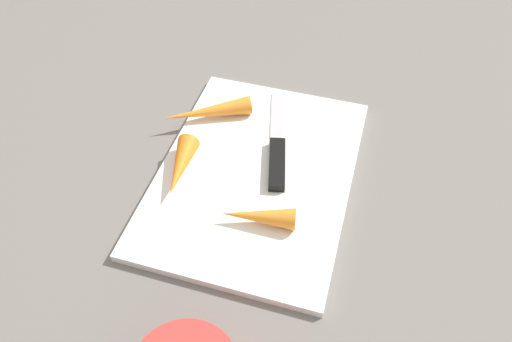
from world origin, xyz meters
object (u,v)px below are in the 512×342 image
Objects in this scene: cutting_board at (256,174)px; carrot_shortest at (258,216)px; knife at (277,157)px; carrot_longest at (207,112)px; carrot_medium at (180,167)px.

cutting_board is 0.09m from carrot_shortest.
carrot_shortest is at bearing 168.40° from knife.
knife is at bearing 140.91° from cutting_board.
carrot_longest is (-0.08, -0.10, 0.02)m from cutting_board.
knife is 0.11m from carrot_shortest.
carrot_longest reaches higher than knife.
carrot_shortest reaches higher than knife.
carrot_shortest reaches higher than cutting_board.
carrot_shortest is 0.21m from carrot_longest.
carrot_longest is at bearing -62.76° from carrot_shortest.
knife is 2.07× the size of carrot_medium.
knife is (-0.03, 0.02, 0.01)m from cutting_board.
carrot_shortest is (0.08, 0.03, 0.02)m from cutting_board.
carrot_shortest is at bearing 61.68° from carrot_medium.
carrot_longest is (-0.12, -0.00, -0.00)m from carrot_medium.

